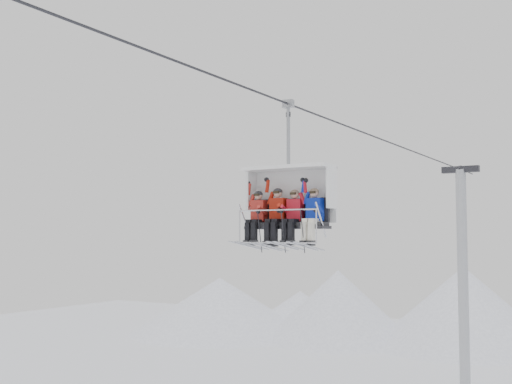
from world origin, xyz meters
The scene contains 8 objects.
ridgeline centered at (-1.58, 42.05, 2.84)m, with size 72.00×21.00×7.00m.
lift_tower_right centered at (0.00, 22.00, 5.78)m, with size 2.00×1.80×13.48m.
haul_cable centered at (0.00, 0.00, 13.30)m, with size 0.06×0.06×50.00m, color #2A292E.
chairlift_carrier centered at (0.00, 1.88, 10.71)m, with size 2.54×1.17×3.98m.
skier_far_left centered at (-0.90, 1.57, 10.21)m, with size 0.41×1.69×1.63m.
skier_center_left centered at (-0.28, 1.58, 10.24)m, with size 0.44×1.69×1.72m.
skier_center_right centered at (0.24, 1.57, 10.21)m, with size 0.41×1.69×1.63m.
skier_far_right centered at (0.83, 1.58, 10.22)m, with size 0.42×1.69×1.65m.
Camera 1 is at (8.22, -13.83, 9.61)m, focal length 45.00 mm.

